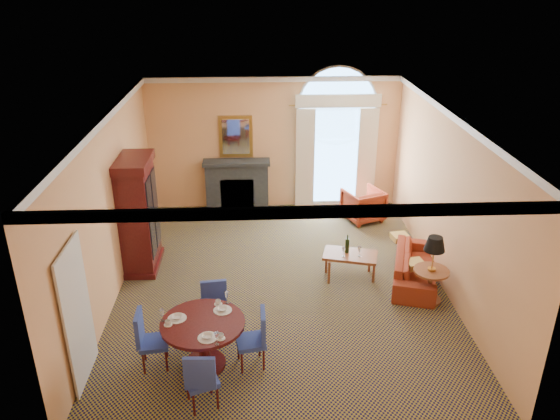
{
  "coord_description": "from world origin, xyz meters",
  "views": [
    {
      "loc": [
        -0.44,
        -8.84,
        5.45
      ],
      "look_at": [
        0.0,
        0.5,
        1.3
      ],
      "focal_mm": 35.0,
      "sensor_mm": 36.0,
      "label": 1
    }
  ],
  "objects_px": {
    "dining_table": "(203,334)",
    "coffee_table": "(350,256)",
    "armchair": "(363,205)",
    "side_table": "(433,262)",
    "sofa": "(415,266)",
    "armoire": "(138,216)"
  },
  "relations": [
    {
      "from": "armchair",
      "to": "coffee_table",
      "type": "relative_size",
      "value": 0.75
    },
    {
      "from": "armchair",
      "to": "side_table",
      "type": "relative_size",
      "value": 0.67
    },
    {
      "from": "dining_table",
      "to": "armchair",
      "type": "bearing_deg",
      "value": 56.73
    },
    {
      "from": "armoire",
      "to": "coffee_table",
      "type": "height_order",
      "value": "armoire"
    },
    {
      "from": "dining_table",
      "to": "coffee_table",
      "type": "bearing_deg",
      "value": 43.4
    },
    {
      "from": "sofa",
      "to": "armchair",
      "type": "distance_m",
      "value": 2.8
    },
    {
      "from": "armchair",
      "to": "coffee_table",
      "type": "bearing_deg",
      "value": 51.87
    },
    {
      "from": "armoire",
      "to": "sofa",
      "type": "distance_m",
      "value": 5.39
    },
    {
      "from": "coffee_table",
      "to": "armchair",
      "type": "bearing_deg",
      "value": 89.43
    },
    {
      "from": "side_table",
      "to": "coffee_table",
      "type": "bearing_deg",
      "value": 146.07
    },
    {
      "from": "armchair",
      "to": "coffee_table",
      "type": "height_order",
      "value": "coffee_table"
    },
    {
      "from": "dining_table",
      "to": "armchair",
      "type": "relative_size",
      "value": 1.48
    },
    {
      "from": "sofa",
      "to": "armchair",
      "type": "bearing_deg",
      "value": 26.82
    },
    {
      "from": "dining_table",
      "to": "sofa",
      "type": "bearing_deg",
      "value": 31.04
    },
    {
      "from": "armchair",
      "to": "side_table",
      "type": "height_order",
      "value": "side_table"
    },
    {
      "from": "armoire",
      "to": "side_table",
      "type": "bearing_deg",
      "value": -15.88
    },
    {
      "from": "sofa",
      "to": "coffee_table",
      "type": "relative_size",
      "value": 1.75
    },
    {
      "from": "armoire",
      "to": "coffee_table",
      "type": "distance_m",
      "value": 4.14
    },
    {
      "from": "side_table",
      "to": "armchair",
      "type": "bearing_deg",
      "value": 98.89
    },
    {
      "from": "sofa",
      "to": "dining_table",
      "type": "bearing_deg",
      "value": 137.69
    },
    {
      "from": "armoire",
      "to": "armchair",
      "type": "bearing_deg",
      "value": 22.33
    },
    {
      "from": "dining_table",
      "to": "armchair",
      "type": "distance_m",
      "value": 6.03
    }
  ]
}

